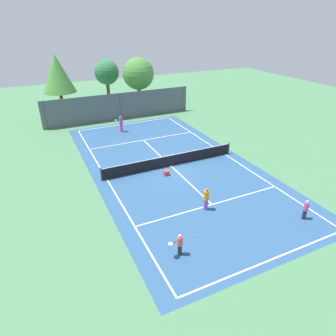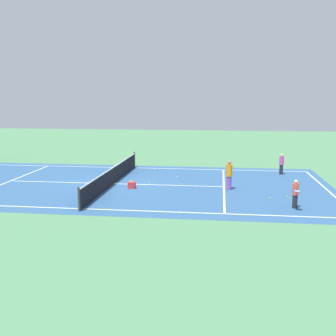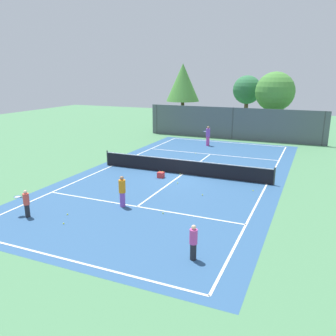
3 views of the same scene
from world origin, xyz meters
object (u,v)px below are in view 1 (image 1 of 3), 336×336
tennis_ball_4 (133,143)px  tennis_ball_6 (219,177)px  player_3 (206,199)px  tennis_ball_2 (196,235)px  player_1 (306,209)px  tennis_ball_1 (213,242)px  tennis_ball_5 (230,162)px  tennis_ball_0 (234,201)px  tennis_ball_8 (187,175)px  ball_crate (166,173)px  player_0 (121,124)px  tennis_ball_7 (217,155)px  player_2 (179,244)px  tennis_ball_3 (171,167)px

tennis_ball_4 → tennis_ball_6: 10.33m
player_3 → tennis_ball_2: player_3 is taller
player_1 → tennis_ball_4: size_ratio=20.60×
tennis_ball_1 → tennis_ball_6: bearing=53.2°
tennis_ball_5 → tennis_ball_4: bearing=128.4°
tennis_ball_4 → tennis_ball_0: bearing=-77.8°
tennis_ball_2 → tennis_ball_8: size_ratio=1.00×
player_1 → tennis_ball_5: 8.58m
player_1 → ball_crate: player_1 is taller
player_3 → tennis_ball_5: 7.61m
player_0 → tennis_ball_7: 11.38m
tennis_ball_4 → tennis_ball_8: bearing=-78.6°
player_1 → player_2: (-8.46, 0.57, -0.01)m
tennis_ball_1 → tennis_ball_8: same height
player_0 → tennis_ball_0: (2.85, -16.46, -0.91)m
tennis_ball_5 → tennis_ball_3: bearing=164.4°
player_1 → tennis_ball_6: (-1.80, 6.67, -0.66)m
tennis_ball_8 → player_3: bearing=-103.9°
tennis_ball_0 → tennis_ball_5: bearing=56.4°
tennis_ball_1 → tennis_ball_4: size_ratio=1.00×
player_1 → tennis_ball_7: (0.37, 10.26, -0.66)m
tennis_ball_4 → tennis_ball_5: 9.91m
player_1 → tennis_ball_6: bearing=105.1°
tennis_ball_1 → tennis_ball_4: (0.83, 15.72, 0.00)m
player_2 → tennis_ball_2: 1.95m
player_0 → tennis_ball_0: 16.73m
player_2 → tennis_ball_5: bearing=41.2°
tennis_ball_7 → tennis_ball_2: bearing=-129.6°
tennis_ball_4 → tennis_ball_5: bearing=-51.6°
player_0 → tennis_ball_8: 11.95m
tennis_ball_1 → tennis_ball_7: same height
player_2 → tennis_ball_5: (9.09, 7.97, -0.66)m
tennis_ball_3 → player_3: bearing=-95.1°
player_0 → player_1: player_0 is taller
player_1 → player_2: 8.48m
tennis_ball_6 → tennis_ball_7: bearing=58.8°
player_2 → tennis_ball_8: size_ratio=20.07×
tennis_ball_0 → tennis_ball_2: bearing=-154.6°
tennis_ball_1 → tennis_ball_8: bearing=71.8°
player_0 → tennis_ball_4: 3.72m
player_3 → tennis_ball_8: size_ratio=24.40×
player_1 → tennis_ball_0: 4.46m
player_3 → ball_crate: size_ratio=3.78×
tennis_ball_3 → tennis_ball_4: 6.44m
player_0 → tennis_ball_0: bearing=-80.2°
tennis_ball_0 → tennis_ball_1: bearing=-141.5°
player_0 → tennis_ball_7: player_0 is taller
player_2 → tennis_ball_7: player_2 is taller
player_0 → tennis_ball_4: bearing=-88.9°
tennis_ball_2 → tennis_ball_4: (1.35, 14.81, 0.00)m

